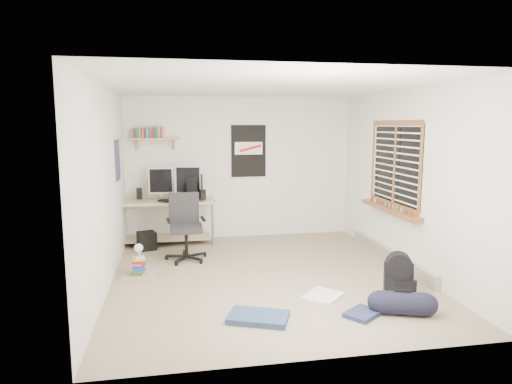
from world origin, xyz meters
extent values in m
cube|color=gray|center=(0.00, 0.00, -0.01)|extent=(4.00, 4.50, 0.01)
cube|color=white|center=(0.00, 0.00, 2.50)|extent=(4.00, 4.50, 0.01)
cube|color=silver|center=(0.00, 2.25, 1.25)|extent=(4.00, 0.01, 2.50)
cube|color=silver|center=(-2.00, 0.00, 1.25)|extent=(0.01, 4.50, 2.50)
cube|color=silver|center=(2.00, 0.00, 1.25)|extent=(0.01, 4.50, 2.50)
cube|color=tan|center=(-1.35, 2.00, 0.36)|extent=(1.85, 1.18, 0.78)
cube|color=#AAABAF|center=(-1.39, 1.90, 1.00)|extent=(0.40, 0.10, 0.44)
cube|color=#A6A7AB|center=(-0.95, 1.81, 1.02)|extent=(0.44, 0.18, 0.47)
cube|color=black|center=(-0.83, 1.93, 0.98)|extent=(0.29, 0.41, 0.39)
cube|color=black|center=(-1.24, 1.69, 0.79)|extent=(0.41, 0.28, 0.02)
cube|color=black|center=(-1.75, 2.00, 0.87)|extent=(0.10, 0.10, 0.18)
cube|color=black|center=(-0.71, 1.69, 0.87)|extent=(0.11, 0.11, 0.18)
cube|color=#232326|center=(-1.01, 0.94, 0.49)|extent=(0.71, 0.71, 1.00)
cube|color=tan|center=(-1.45, 2.14, 1.78)|extent=(0.80, 0.22, 0.24)
cube|color=black|center=(0.15, 2.23, 1.55)|extent=(0.62, 0.03, 0.92)
cube|color=navy|center=(-1.99, 1.20, 1.50)|extent=(0.02, 0.42, 0.60)
cube|color=brown|center=(1.95, 0.30, 1.45)|extent=(0.10, 1.50, 1.26)
cube|color=#B7B2A8|center=(1.96, 0.30, 0.09)|extent=(0.08, 2.50, 0.18)
cube|color=black|center=(1.39, -1.02, 0.20)|extent=(0.39, 0.36, 0.43)
cylinder|color=black|center=(1.20, -1.50, 0.14)|extent=(0.32, 0.32, 0.49)
cube|color=silver|center=(0.52, -0.89, 0.02)|extent=(0.56, 0.57, 0.04)
cube|color=navy|center=(-0.34, -1.36, 0.03)|extent=(0.71, 0.59, 0.07)
cube|color=#21284C|center=(0.77, -1.46, 0.03)|extent=(0.46, 0.44, 0.05)
cube|color=brown|center=(-1.67, 0.34, 0.15)|extent=(0.46, 0.41, 0.27)
cube|color=white|center=(-1.65, 0.32, 0.38)|extent=(0.15, 0.23, 0.21)
cube|color=black|center=(-1.63, 1.63, 0.14)|extent=(0.34, 0.34, 0.30)
camera|label=1|loc=(-1.17, -5.79, 2.02)|focal=32.00mm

